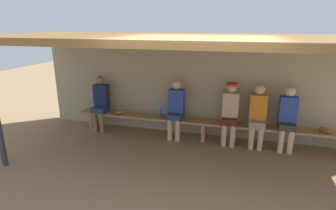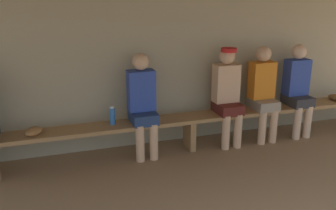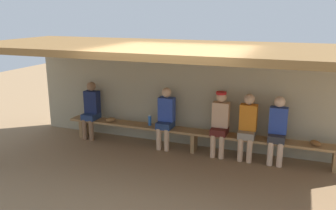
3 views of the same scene
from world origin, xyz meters
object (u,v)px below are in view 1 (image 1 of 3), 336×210
at_px(player_in_red, 288,116).
at_px(baseball_glove_tan, 121,112).
at_px(player_leftmost, 230,111).
at_px(player_middle, 176,107).
at_px(bench, 204,124).
at_px(player_near_post, 258,114).
at_px(player_shirtless_tan, 101,101).
at_px(baseball_glove_worn, 325,130).
at_px(water_bottle_green, 160,112).

xyz_separation_m(player_in_red, baseball_glove_tan, (-3.66, -0.04, -0.22)).
height_order(player_leftmost, player_middle, player_leftmost).
bearing_deg(baseball_glove_tan, bench, 125.66).
xyz_separation_m(player_near_post, player_shirtless_tan, (-3.62, 0.00, 0.00)).
xyz_separation_m(player_leftmost, baseball_glove_worn, (1.84, -0.01, -0.24)).
distance_m(player_near_post, baseball_glove_tan, 3.09).
xyz_separation_m(player_middle, player_shirtless_tan, (-1.87, 0.00, 0.00)).
bearing_deg(player_shirtless_tan, player_in_red, 0.00).
relative_size(player_middle, player_in_red, 1.00).
xyz_separation_m(player_near_post, water_bottle_green, (-2.14, 0.02, -0.16)).
distance_m(player_leftmost, player_middle, 1.19).
xyz_separation_m(player_shirtless_tan, water_bottle_green, (1.48, 0.02, -0.16)).
height_order(player_middle, water_bottle_green, player_middle).
xyz_separation_m(player_middle, player_in_red, (2.33, 0.00, 0.00)).
xyz_separation_m(player_leftmost, player_in_red, (1.13, -0.00, -0.02)).
distance_m(player_middle, water_bottle_green, 0.42).
height_order(player_shirtless_tan, baseball_glove_worn, player_shirtless_tan).
bearing_deg(water_bottle_green, baseball_glove_worn, -0.58).
bearing_deg(player_near_post, player_leftmost, 179.95).
distance_m(player_middle, player_in_red, 2.33).
xyz_separation_m(bench, player_shirtless_tan, (-2.52, 0.00, 0.34)).
distance_m(player_middle, player_shirtless_tan, 1.87).
xyz_separation_m(bench, player_in_red, (1.68, 0.00, 0.34)).
bearing_deg(player_leftmost, bench, -179.62).
bearing_deg(water_bottle_green, baseball_glove_tan, -176.27).
relative_size(water_bottle_green, baseball_glove_tan, 0.98).
bearing_deg(player_in_red, player_leftmost, 179.98).
bearing_deg(player_in_red, player_near_post, 180.00).
xyz_separation_m(player_near_post, player_leftmost, (-0.56, 0.00, 0.02)).
height_order(bench, player_middle, player_middle).
bearing_deg(player_leftmost, baseball_glove_worn, -0.38).
bearing_deg(player_shirtless_tan, baseball_glove_tan, -4.13).
distance_m(bench, water_bottle_green, 1.05).
distance_m(player_shirtless_tan, baseball_glove_worn, 4.91).
bearing_deg(player_near_post, baseball_glove_tan, -179.28).
bearing_deg(player_leftmost, water_bottle_green, 179.19).
height_order(player_leftmost, baseball_glove_tan, player_leftmost).
xyz_separation_m(bench, player_middle, (-0.65, 0.00, 0.34)).
xyz_separation_m(player_leftmost, baseball_glove_tan, (-2.52, -0.04, -0.24)).
xyz_separation_m(water_bottle_green, baseball_glove_worn, (3.42, -0.03, -0.07)).
bearing_deg(bench, water_bottle_green, 178.57).
height_order(player_middle, baseball_glove_worn, player_middle).
relative_size(player_middle, baseball_glove_tan, 5.56).
bearing_deg(player_shirtless_tan, baseball_glove_worn, -0.14).
distance_m(player_leftmost, player_shirtless_tan, 3.06).
distance_m(bench, player_near_post, 1.15).
bearing_deg(water_bottle_green, player_in_red, -0.48).
xyz_separation_m(bench, water_bottle_green, (-1.04, 0.03, 0.18)).
relative_size(player_middle, player_shirtless_tan, 1.00).
xyz_separation_m(player_near_post, baseball_glove_worn, (1.28, -0.01, -0.22)).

